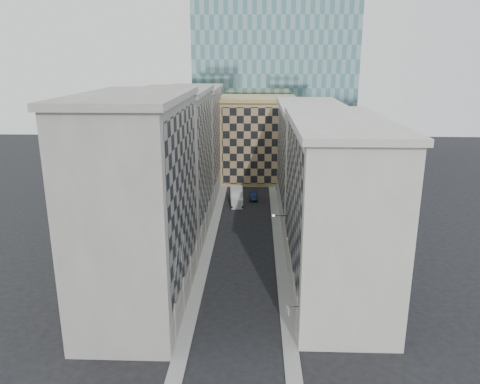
# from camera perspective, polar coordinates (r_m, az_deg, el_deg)

# --- Properties ---
(ground) EXTENTS (260.00, 260.00, 0.00)m
(ground) POSITION_cam_1_polar(r_m,az_deg,el_deg) (46.05, -0.57, -20.11)
(ground) COLOR black
(ground) RESTS_ON ground
(sidewalk_west) EXTENTS (1.50, 100.00, 0.15)m
(sidewalk_west) POSITION_cam_1_polar(r_m,az_deg,el_deg) (72.72, -3.64, -5.82)
(sidewalk_west) COLOR gray
(sidewalk_west) RESTS_ON ground
(sidewalk_east) EXTENTS (1.50, 100.00, 0.15)m
(sidewalk_east) POSITION_cam_1_polar(r_m,az_deg,el_deg) (72.47, 4.69, -5.93)
(sidewalk_east) COLOR gray
(sidewalk_east) RESTS_ON ground
(bldg_left_a) EXTENTS (10.80, 22.80, 23.70)m
(bldg_left_a) POSITION_cam_1_polar(r_m,az_deg,el_deg) (52.06, -12.09, -1.44)
(bldg_left_a) COLOR gray
(bldg_left_a) RESTS_ON ground
(bldg_left_b) EXTENTS (10.80, 22.80, 22.70)m
(bldg_left_b) POSITION_cam_1_polar(r_m,az_deg,el_deg) (72.98, -7.98, 3.39)
(bldg_left_b) COLOR gray
(bldg_left_b) RESTS_ON ground
(bldg_left_c) EXTENTS (10.80, 22.80, 21.70)m
(bldg_left_c) POSITION_cam_1_polar(r_m,az_deg,el_deg) (94.40, -5.70, 6.05)
(bldg_left_c) COLOR gray
(bldg_left_c) RESTS_ON ground
(bldg_right_a) EXTENTS (10.80, 26.80, 20.70)m
(bldg_right_a) POSITION_cam_1_polar(r_m,az_deg,el_deg) (55.53, 11.41, -1.92)
(bldg_right_a) COLOR #B5B2A6
(bldg_right_a) RESTS_ON ground
(bldg_right_b) EXTENTS (10.80, 28.80, 19.70)m
(bldg_right_b) POSITION_cam_1_polar(r_m,az_deg,el_deg) (81.50, 8.46, 3.65)
(bldg_right_b) COLOR #B5B2A6
(bldg_right_b) RESTS_ON ground
(tan_block) EXTENTS (16.80, 14.80, 18.80)m
(tan_block) POSITION_cam_1_polar(r_m,az_deg,el_deg) (106.49, 2.17, 6.51)
(tan_block) COLOR tan
(tan_block) RESTS_ON ground
(church_tower) EXTENTS (7.20, 7.20, 51.50)m
(church_tower) POSITION_cam_1_polar(r_m,az_deg,el_deg) (119.11, 1.26, 16.00)
(church_tower) COLOR #292520
(church_tower) RESTS_ON ground
(flagpoles_left) EXTENTS (0.10, 6.33, 2.33)m
(flagpoles_left) POSITION_cam_1_polar(r_m,az_deg,el_deg) (47.81, -7.41, -7.72)
(flagpoles_left) COLOR gray
(flagpoles_left) RESTS_ON ground
(bracket_lamp) EXTENTS (1.98, 0.36, 0.36)m
(bracket_lamp) POSITION_cam_1_polar(r_m,az_deg,el_deg) (64.67, 4.27, -2.89)
(bracket_lamp) COLOR black
(bracket_lamp) RESTS_ON ground
(box_truck) EXTENTS (2.75, 5.81, 3.10)m
(box_truck) POSITION_cam_1_polar(r_m,az_deg,el_deg) (89.29, -0.41, -0.71)
(box_truck) COLOR #BDBDBD
(box_truck) RESTS_ON ground
(dark_car) EXTENTS (1.69, 4.55, 1.48)m
(dark_car) POSITION_cam_1_polar(r_m,az_deg,el_deg) (92.68, 1.65, -0.48)
(dark_car) COLOR #0D1932
(dark_car) RESTS_ON ground
(shop_sign) EXTENTS (1.25, 0.75, 0.84)m
(shop_sign) POSITION_cam_1_polar(r_m,az_deg,el_deg) (46.54, 5.89, -14.14)
(shop_sign) COLOR black
(shop_sign) RESTS_ON ground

